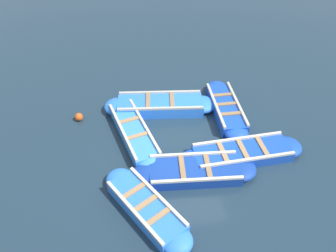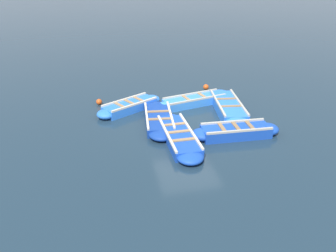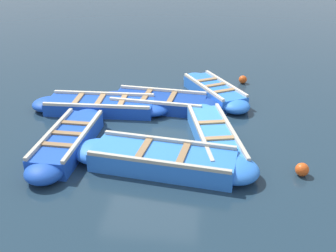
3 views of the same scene
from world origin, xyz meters
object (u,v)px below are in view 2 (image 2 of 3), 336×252
(boat_centre, at_px, (130,106))
(boat_bow_out, at_px, (228,107))
(boat_outer_right, at_px, (178,136))
(buoy_yellow_far, at_px, (99,102))
(boat_alongside, at_px, (236,132))
(boat_near_quay, at_px, (194,101))
(buoy_orange_near, at_px, (206,87))
(boat_far_corner, at_px, (159,119))

(boat_centre, bearing_deg, boat_bow_out, 75.82)
(boat_outer_right, xyz_separation_m, buoy_yellow_far, (-3.89, -2.59, -0.04))
(boat_alongside, distance_m, boat_outer_right, 2.06)
(boat_near_quay, height_order, buoy_orange_near, boat_near_quay)
(boat_outer_right, height_order, buoy_yellow_far, boat_outer_right)
(boat_far_corner, height_order, buoy_orange_near, boat_far_corner)
(boat_outer_right, height_order, boat_near_quay, boat_near_quay)
(buoy_orange_near, bearing_deg, buoy_yellow_far, -80.99)
(buoy_orange_near, relative_size, buoy_yellow_far, 1.05)
(boat_bow_out, distance_m, boat_near_quay, 1.53)
(boat_far_corner, relative_size, boat_near_quay, 0.98)
(boat_far_corner, bearing_deg, boat_outer_right, 14.96)
(boat_alongside, relative_size, boat_outer_right, 0.88)
(boat_centre, bearing_deg, buoy_yellow_far, -125.97)
(boat_bow_out, bearing_deg, boat_alongside, -14.68)
(boat_far_corner, height_order, boat_centre, boat_centre)
(boat_far_corner, relative_size, boat_outer_right, 0.95)
(boat_alongside, xyz_separation_m, buoy_orange_near, (-4.87, 0.52, -0.06))
(boat_near_quay, relative_size, buoy_orange_near, 13.53)
(boat_bow_out, relative_size, boat_centre, 1.28)
(boat_near_quay, bearing_deg, boat_far_corner, -51.45)
(boat_near_quay, distance_m, buoy_orange_near, 2.03)
(boat_alongside, height_order, boat_centre, boat_alongside)
(boat_centre, bearing_deg, boat_far_corner, 32.66)
(buoy_yellow_far, bearing_deg, boat_alongside, 48.90)
(boat_far_corner, relative_size, boat_centre, 1.16)
(boat_far_corner, bearing_deg, buoy_yellow_far, -137.35)
(boat_centre, bearing_deg, boat_near_quay, 90.41)
(boat_bow_out, xyz_separation_m, boat_outer_right, (1.98, -2.62, -0.03))
(boat_far_corner, height_order, boat_outer_right, boat_outer_right)
(boat_bow_out, height_order, buoy_yellow_far, boat_bow_out)
(boat_near_quay, bearing_deg, boat_centre, -89.59)
(boat_far_corner, height_order, buoy_yellow_far, boat_far_corner)
(boat_centre, bearing_deg, boat_outer_right, 24.32)
(boat_alongside, relative_size, boat_centre, 1.06)
(boat_alongside, relative_size, buoy_orange_near, 12.20)
(boat_outer_right, height_order, buoy_orange_near, boat_outer_right)
(boat_alongside, bearing_deg, buoy_yellow_far, -131.10)
(boat_bow_out, height_order, boat_outer_right, boat_bow_out)
(boat_bow_out, xyz_separation_m, boat_centre, (-1.00, -3.97, -0.02))
(buoy_yellow_far, bearing_deg, boat_outer_right, 33.71)
(buoy_orange_near, bearing_deg, boat_centre, -66.27)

